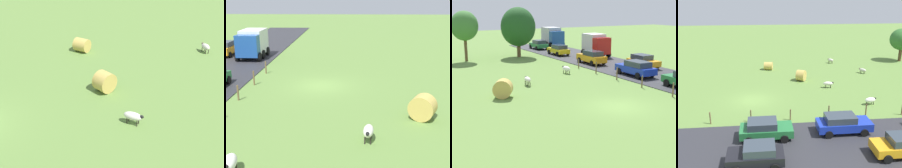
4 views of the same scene
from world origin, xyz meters
The scene contains 19 objects.
ground_plane centered at (0.00, 0.00, 0.00)m, with size 160.00×160.00×0.00m, color olive.
road_strip centered at (10.13, 0.00, 0.03)m, with size 8.00×80.00×0.06m, color #2D2D33.
sheep_0 centered at (-15.64, 12.78, 0.55)m, with size 1.15×1.04×0.81m.
sheep_1 centered at (-9.07, 15.94, 0.50)m, with size 1.20×1.03×0.75m.
sheep_2 centered at (-3.20, 9.30, 0.55)m, with size 0.67×1.33×0.81m.
sheep_3 centered at (2.60, 12.39, 0.52)m, with size 0.72×1.31×0.80m.
hay_bale_0 centered at (-12.64, 2.20, 0.60)m, with size 1.20×1.20×1.24m, color tan.
hay_bale_1 centered at (-6.50, 6.39, 0.73)m, with size 1.47×1.47×1.07m, color tan.
tree_0 centered at (-15.97, 25.24, 3.77)m, with size 4.04×4.04×5.65m.
fence_post_0 centered at (5.39, -3.57, 0.57)m, with size 0.12×0.12×1.14m, color brown.
fence_post_1 centered at (5.39, 0.02, 0.59)m, with size 0.12×0.12×1.17m, color brown.
fence_post_2 centered at (5.39, 3.62, 0.54)m, with size 0.12×0.12×1.08m, color brown.
fence_post_3 centered at (5.39, 7.21, 0.64)m, with size 0.12×0.12×1.28m, color brown.
fence_post_4 centered at (5.39, 10.81, 0.64)m, with size 0.12×0.12×1.27m, color brown.
fence_post_5 centered at (5.39, 14.41, 0.53)m, with size 0.12×0.12×1.06m, color brown.
car_0 centered at (11.96, 10.81, 0.85)m, with size 2.08×3.90×1.51m.
car_4 centered at (8.46, 1.26, 0.85)m, with size 2.20×4.20×1.51m.
car_5 centered at (12.11, 0.60, 0.86)m, with size 2.11×3.81×1.54m.
car_6 centered at (8.21, 7.69, 0.87)m, with size 2.09×4.50×1.55m.
Camera 4 is at (27.82, 1.12, 10.96)m, focal length 43.17 mm.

